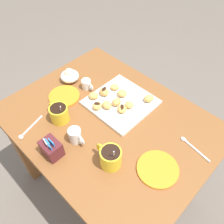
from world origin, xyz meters
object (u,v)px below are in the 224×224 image
(cream_pitcher_white, at_px, (75,135))
(coffee_mug_yellow_right, at_px, (59,113))
(beignet_4, at_px, (122,109))
(coffee_mug_yellow_left, at_px, (110,157))
(ice_cream_bowl, at_px, (70,75))
(saucer_orange_right, at_px, (64,96))
(beignet_3, at_px, (97,106))
(sugar_caddy, at_px, (51,148))
(beignet_5, at_px, (149,98))
(chocolate_sauce_pitcher, at_px, (86,84))
(beignet_9, at_px, (122,93))
(beignet_1, at_px, (107,105))
(saucer_orange_left, at_px, (158,169))
(beignet_7, at_px, (93,96))
(beignet_8, at_px, (129,105))
(beignet_0, at_px, (104,92))
(beignet_2, at_px, (115,87))
(beignet_6, at_px, (117,102))
(pastry_plate_square, at_px, (121,102))

(cream_pitcher_white, bearing_deg, coffee_mug_yellow_right, -9.76)
(coffee_mug_yellow_right, height_order, beignet_4, coffee_mug_yellow_right)
(coffee_mug_yellow_left, relative_size, ice_cream_bowl, 1.35)
(saucer_orange_right, height_order, beignet_3, beignet_3)
(coffee_mug_yellow_right, distance_m, sugar_caddy, 0.20)
(sugar_caddy, bearing_deg, beignet_5, -101.36)
(chocolate_sauce_pitcher, distance_m, beignet_9, 0.21)
(coffee_mug_yellow_left, height_order, beignet_1, coffee_mug_yellow_left)
(saucer_orange_left, relative_size, beignet_7, 3.47)
(cream_pitcher_white, distance_m, beignet_8, 0.32)
(saucer_orange_left, bearing_deg, beignet_0, -17.30)
(coffee_mug_yellow_left, relative_size, beignet_2, 2.98)
(beignet_6, bearing_deg, beignet_9, -70.61)
(saucer_orange_left, height_order, beignet_2, beignet_2)
(ice_cream_bowl, height_order, beignet_6, ice_cream_bowl)
(beignet_5, distance_m, beignet_7, 0.29)
(beignet_0, xyz_separation_m, beignet_2, (-0.01, -0.07, -0.01))
(saucer_orange_right, xyz_separation_m, beignet_3, (-0.20, -0.06, 0.03))
(saucer_orange_left, distance_m, beignet_5, 0.39)
(saucer_orange_right, xyz_separation_m, beignet_5, (-0.36, -0.28, 0.03))
(coffee_mug_yellow_right, bearing_deg, beignet_1, -119.58)
(beignet_9, bearing_deg, beignet_5, -151.79)
(beignet_4, distance_m, beignet_6, 0.06)
(sugar_caddy, height_order, beignet_8, sugar_caddy)
(beignet_4, relative_size, beignet_5, 0.93)
(coffee_mug_yellow_left, relative_size, coffee_mug_yellow_right, 1.11)
(cream_pitcher_white, height_order, beignet_6, cream_pitcher_white)
(chocolate_sauce_pitcher, bearing_deg, sugar_caddy, 118.67)
(beignet_0, xyz_separation_m, beignet_5, (-0.20, -0.13, -0.00))
(saucer_orange_right, bearing_deg, beignet_8, -150.24)
(beignet_7, relative_size, beignet_9, 1.01)
(saucer_orange_left, relative_size, beignet_5, 3.26)
(coffee_mug_yellow_right, xyz_separation_m, beignet_0, (-0.04, -0.27, -0.01))
(cream_pitcher_white, bearing_deg, beignet_2, -74.56)
(coffee_mug_yellow_left, xyz_separation_m, coffee_mug_yellow_right, (0.35, 0.00, -0.00))
(cream_pitcher_white, bearing_deg, beignet_0, -69.27)
(cream_pitcher_white, relative_size, chocolate_sauce_pitcher, 1.14)
(chocolate_sauce_pitcher, xyz_separation_m, saucer_orange_right, (0.04, 0.13, -0.03))
(beignet_5, relative_size, beignet_7, 1.07)
(beignet_1, xyz_separation_m, beignet_6, (-0.02, -0.05, 0.00))
(coffee_mug_yellow_left, height_order, saucer_orange_left, coffee_mug_yellow_left)
(coffee_mug_yellow_left, bearing_deg, saucer_orange_right, -13.59)
(beignet_7, bearing_deg, beignet_3, 151.88)
(beignet_1, height_order, beignet_8, same)
(saucer_orange_left, bearing_deg, beignet_1, -13.06)
(pastry_plate_square, height_order, beignet_4, beignet_4)
(pastry_plate_square, xyz_separation_m, cream_pitcher_white, (-0.01, 0.32, 0.03))
(beignet_2, bearing_deg, beignet_1, 117.62)
(beignet_2, bearing_deg, ice_cream_bowl, 24.46)
(beignet_3, height_order, beignet_7, beignet_7)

